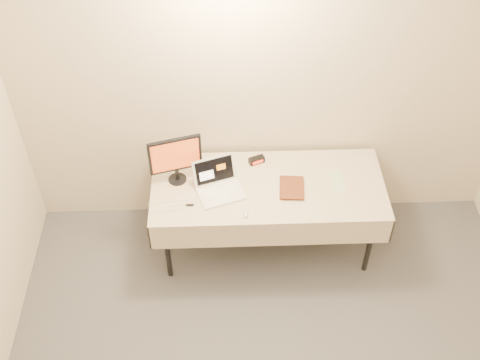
{
  "coord_description": "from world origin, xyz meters",
  "views": [
    {
      "loc": [
        -0.34,
        -1.3,
        4.13
      ],
      "look_at": [
        -0.23,
        1.99,
        0.86
      ],
      "focal_mm": 45.0,
      "sensor_mm": 36.0,
      "label": 1
    }
  ],
  "objects_px": {
    "book": "(280,177)",
    "monitor": "(175,157)",
    "table": "(268,191)",
    "laptop": "(218,184)"
  },
  "relations": [
    {
      "from": "laptop",
      "to": "monitor",
      "type": "distance_m",
      "value": 0.4
    },
    {
      "from": "table",
      "to": "laptop",
      "type": "height_order",
      "value": "laptop"
    },
    {
      "from": "book",
      "to": "monitor",
      "type": "bearing_deg",
      "value": 176.03
    },
    {
      "from": "table",
      "to": "laptop",
      "type": "bearing_deg",
      "value": -176.59
    },
    {
      "from": "laptop",
      "to": "book",
      "type": "xyz_separation_m",
      "value": [
        0.48,
        -0.01,
        0.07
      ]
    },
    {
      "from": "table",
      "to": "book",
      "type": "xyz_separation_m",
      "value": [
        0.09,
        -0.04,
        0.19
      ]
    },
    {
      "from": "table",
      "to": "monitor",
      "type": "height_order",
      "value": "monitor"
    },
    {
      "from": "laptop",
      "to": "monitor",
      "type": "height_order",
      "value": "monitor"
    },
    {
      "from": "book",
      "to": "table",
      "type": "bearing_deg",
      "value": 161.57
    },
    {
      "from": "table",
      "to": "laptop",
      "type": "relative_size",
      "value": 4.36
    }
  ]
}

